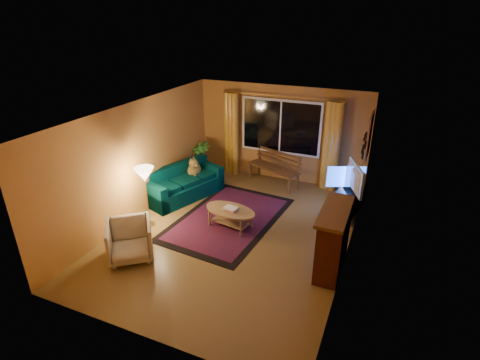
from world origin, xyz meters
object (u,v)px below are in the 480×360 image
at_px(bench, 273,176).
at_px(sofa, 184,182).
at_px(tv_console, 348,201).
at_px(coffee_table, 230,218).
at_px(armchair, 130,238).
at_px(floor_lamp, 147,198).

xyz_separation_m(bench, sofa, (-1.75, -1.58, 0.17)).
relative_size(sofa, tv_console, 1.46).
distance_m(bench, coffee_table, 2.42).
height_order(armchair, floor_lamp, floor_lamp).
distance_m(bench, armchair, 4.33).
bearing_deg(sofa, floor_lamp, -69.88).
relative_size(bench, floor_lamp, 1.14).
distance_m(bench, tv_console, 2.16).
xyz_separation_m(armchair, floor_lamp, (-0.38, 1.09, 0.25)).
xyz_separation_m(floor_lamp, coffee_table, (1.62, 0.60, -0.44)).
relative_size(bench, armchair, 1.85).
distance_m(floor_lamp, coffee_table, 1.78).
relative_size(bench, sofa, 0.77).
xyz_separation_m(floor_lamp, tv_console, (3.77, 2.23, -0.37)).
bearing_deg(tv_console, sofa, -157.48).
distance_m(bench, floor_lamp, 3.51).
height_order(armchair, tv_console, armchair).
xyz_separation_m(bench, floor_lamp, (-1.76, -3.01, 0.43)).
relative_size(floor_lamp, tv_console, 0.98).
bearing_deg(bench, floor_lamp, -98.16).
height_order(sofa, coffee_table, sofa).
height_order(armchair, coffee_table, armchair).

